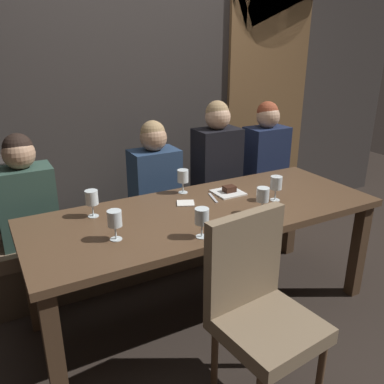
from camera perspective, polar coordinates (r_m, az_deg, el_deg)
The scene contains 19 objects.
ground at distance 2.88m, azimuth 1.86°, elevation -16.10°, with size 9.00×9.00×0.00m, color black.
back_wall_tiled at distance 3.42m, azimuth -8.70°, elevation 16.70°, with size 6.00×0.12×3.00m, color #383330.
arched_door at distance 4.04m, azimuth 10.68°, elevation 15.25°, with size 0.90×0.05×2.55m.
dining_table at distance 2.54m, azimuth 2.03°, elevation -4.25°, with size 2.20×0.84×0.74m.
banquette_bench at distance 3.29m, azimuth -4.32°, elevation -6.43°, with size 2.50×0.44×0.45m.
chair_near_side at distance 2.01m, azimuth 9.30°, elevation -15.09°, with size 0.48×0.48×0.98m.
diner_redhead at distance 2.82m, azimuth -22.53°, elevation -0.13°, with size 0.36×0.24×0.74m.
diner_bearded at distance 3.07m, azimuth -5.32°, elevation 2.92°, with size 0.36×0.24×0.73m.
diner_far_end at distance 3.28m, azimuth 3.53°, elevation 5.12°, with size 0.36×0.24×0.84m.
diner_near_end at distance 3.62m, azimuth 10.38°, elevation 5.93°, with size 0.36×0.24×0.79m.
wine_glass_near_left at distance 2.13m, azimuth -10.86°, elevation -3.90°, with size 0.08×0.08×0.16m.
wine_glass_center_front at distance 2.74m, azimuth -1.30°, elevation 2.18°, with size 0.08×0.08×0.16m.
wine_glass_far_left at distance 2.12m, azimuth 1.40°, elevation -3.64°, with size 0.08×0.08×0.16m.
wine_glass_end_right at distance 2.66m, azimuth 11.78°, elevation 1.11°, with size 0.08×0.08×0.16m.
wine_glass_center_back at distance 2.43m, azimuth -13.97°, elevation -0.94°, with size 0.08×0.08×0.16m.
wine_glass_far_right at distance 2.44m, azimuth 9.96°, elevation -0.55°, with size 0.08×0.08×0.16m.
dessert_plate at distance 2.77m, azimuth 5.17°, elevation 0.12°, with size 0.19×0.19×0.05m.
fork_on_table at distance 2.68m, azimuth 2.99°, elevation -0.83°, with size 0.02×0.17×0.01m, color silver.
folded_napkin at distance 2.59m, azimuth -0.91°, elevation -1.59°, with size 0.11×0.10×0.01m, color silver.
Camera 1 is at (-1.18, -1.98, 1.72)m, focal length 37.78 mm.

